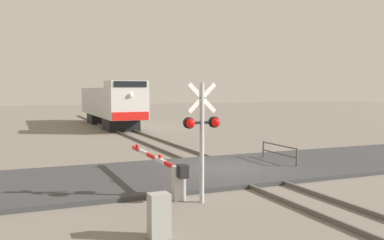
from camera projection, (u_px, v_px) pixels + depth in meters
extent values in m
plane|color=slate|center=(227.00, 171.00, 17.84)|extent=(160.00, 160.00, 0.00)
cube|color=#59544C|center=(212.00, 171.00, 17.56)|extent=(0.08, 80.00, 0.15)
cube|color=#59544C|center=(242.00, 168.00, 18.12)|extent=(0.08, 80.00, 0.15)
cube|color=#38383A|center=(227.00, 169.00, 17.84)|extent=(36.00, 6.17, 0.16)
cube|color=black|center=(121.00, 124.00, 35.57)|extent=(2.56, 3.20, 1.05)
cube|color=black|center=(102.00, 118.00, 43.16)|extent=(2.56, 3.20, 1.05)
cube|color=silver|center=(110.00, 102.00, 39.23)|extent=(3.01, 15.02, 2.54)
cube|color=silver|center=(126.00, 84.00, 33.56)|extent=(2.95, 2.92, 0.56)
cube|color=black|center=(131.00, 84.00, 32.19)|extent=(2.56, 0.06, 0.44)
cube|color=red|center=(131.00, 116.00, 32.37)|extent=(2.86, 0.08, 0.64)
sphere|color=#F2EACC|center=(131.00, 95.00, 32.24)|extent=(0.36, 0.36, 0.36)
cylinder|color=#ADADB2|center=(202.00, 143.00, 12.83)|extent=(0.14, 0.14, 3.67)
cube|color=white|center=(202.00, 98.00, 12.73)|extent=(0.95, 0.04, 0.95)
cube|color=white|center=(202.00, 98.00, 12.73)|extent=(0.95, 0.04, 0.95)
cube|color=black|center=(202.00, 123.00, 12.78)|extent=(1.04, 0.08, 0.08)
sphere|color=red|center=(190.00, 123.00, 12.53)|extent=(0.28, 0.28, 0.28)
sphere|color=red|center=(216.00, 122.00, 12.85)|extent=(0.28, 0.28, 0.28)
cylinder|color=black|center=(189.00, 123.00, 12.64)|extent=(0.34, 0.14, 0.34)
cylinder|color=black|center=(214.00, 122.00, 12.96)|extent=(0.34, 0.14, 0.34)
cube|color=silver|center=(179.00, 183.00, 13.18)|extent=(0.36, 0.36, 1.08)
cube|color=black|center=(183.00, 171.00, 12.83)|extent=(0.28, 0.36, 0.40)
cube|color=red|center=(171.00, 166.00, 13.81)|extent=(0.10, 1.05, 0.14)
cube|color=white|center=(160.00, 161.00, 14.77)|extent=(0.10, 1.05, 0.14)
cube|color=red|center=(151.00, 156.00, 15.73)|extent=(0.10, 1.05, 0.14)
cube|color=white|center=(144.00, 152.00, 16.69)|extent=(0.10, 1.05, 0.14)
cube|color=red|center=(136.00, 149.00, 17.66)|extent=(0.10, 1.05, 0.14)
sphere|color=red|center=(160.00, 156.00, 14.82)|extent=(0.14, 0.14, 0.14)
sphere|color=red|center=(137.00, 146.00, 17.56)|extent=(0.14, 0.14, 0.14)
cube|color=#999993|center=(159.00, 216.00, 9.84)|extent=(0.49, 0.39, 1.06)
cylinder|color=#4C4742|center=(297.00, 159.00, 18.12)|extent=(0.08, 0.08, 0.95)
cylinder|color=#4C4742|center=(263.00, 151.00, 20.54)|extent=(0.08, 0.08, 0.95)
cylinder|color=#4C4742|center=(279.00, 145.00, 19.30)|extent=(0.06, 2.63, 0.06)
cylinder|color=#4C4742|center=(279.00, 154.00, 19.32)|extent=(0.06, 2.63, 0.06)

